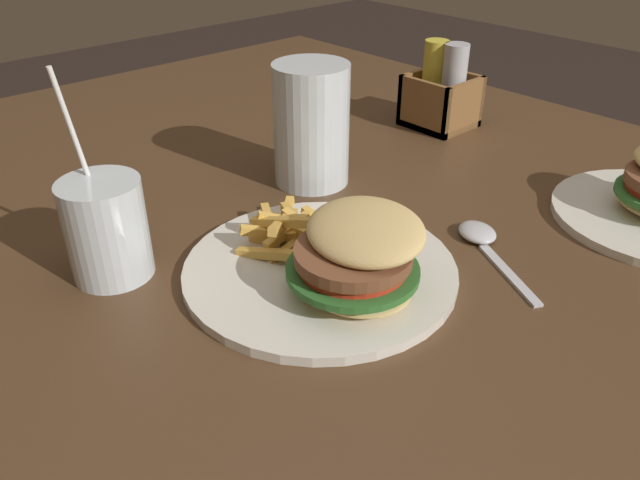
# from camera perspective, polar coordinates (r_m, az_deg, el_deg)

# --- Properties ---
(dining_table) EXTENTS (1.65, 1.02, 0.74)m
(dining_table) POSITION_cam_1_polar(r_m,az_deg,el_deg) (0.75, 10.11, -7.67)
(dining_table) COLOR #4C331E
(dining_table) RESTS_ON ground_plane
(meal_plate_near) EXTENTS (0.27, 0.27, 0.09)m
(meal_plate_near) POSITION_cam_1_polar(r_m,az_deg,el_deg) (0.60, 1.43, -1.89)
(meal_plate_near) COLOR silver
(meal_plate_near) RESTS_ON dining_table
(beer_glass) EXTENTS (0.09, 0.09, 0.15)m
(beer_glass) POSITION_cam_1_polar(r_m,az_deg,el_deg) (0.79, -0.70, 10.21)
(beer_glass) COLOR silver
(beer_glass) RESTS_ON dining_table
(juice_glass) EXTENTS (0.08, 0.08, 0.21)m
(juice_glass) POSITION_cam_1_polar(r_m,az_deg,el_deg) (0.64, -18.89, 0.69)
(juice_glass) COLOR silver
(juice_glass) RESTS_ON dining_table
(spoon) EXTENTS (0.15, 0.09, 0.01)m
(spoon) POSITION_cam_1_polar(r_m,az_deg,el_deg) (0.70, 14.50, 0.31)
(spoon) COLOR silver
(spoon) RESTS_ON dining_table
(condiment_caddy) EXTENTS (0.10, 0.09, 0.13)m
(condiment_caddy) POSITION_cam_1_polar(r_m,az_deg,el_deg) (1.00, 11.06, 12.94)
(condiment_caddy) COLOR brown
(condiment_caddy) RESTS_ON dining_table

